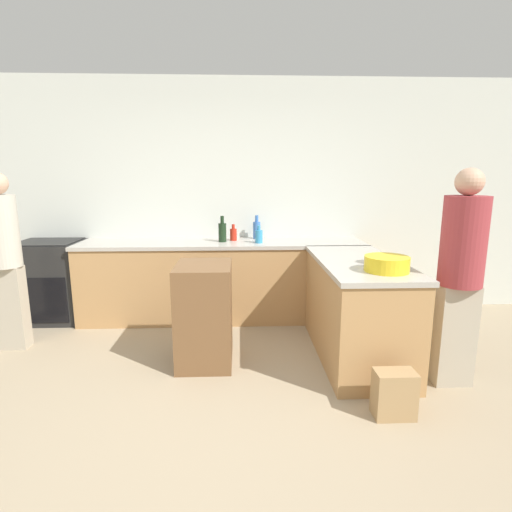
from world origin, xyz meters
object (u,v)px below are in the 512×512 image
Objects in this scene: range_oven at (51,281)px; mixing_bowl at (387,264)px; dish_soap_bottle at (259,236)px; person_at_peninsula at (460,271)px; island_table at (205,314)px; paper_bag at (394,394)px; wine_bottle_dark at (222,232)px; hot_sauce_bottle at (233,234)px; water_bottle_blue at (257,229)px; person_by_range at (5,254)px.

mixing_bowl reaches higher than range_oven.
person_at_peninsula is (1.44, -1.46, -0.05)m from dish_soap_bottle.
mixing_bowl reaches higher than island_table.
wine_bottle_dark is at bearing 121.67° from paper_bag.
island_table is at bearing 167.05° from person_at_peninsula.
water_bottle_blue is at bearing 24.76° from hot_sauce_bottle.
person_by_range reaches higher than wine_bottle_dark.
person_by_range is at bearing -158.17° from water_bottle_blue.
water_bottle_blue is (0.51, 1.31, 0.56)m from island_table.
person_by_range is at bearing 167.82° from person_at_peninsula.
person_by_range is (-0.02, -0.77, 0.46)m from range_oven.
person_by_range is (-1.95, -0.73, -0.09)m from wine_bottle_dark.
dish_soap_bottle is 0.59× the size of paper_bag.
person_at_peninsula is at bearing -12.18° from person_by_range.
hot_sauce_bottle is 0.33m from dish_soap_bottle.
wine_bottle_dark is at bearing -1.08° from range_oven.
wine_bottle_dark is 0.44m from water_bottle_blue.
island_table is at bearing -11.35° from person_by_range.
person_at_peninsula is at bearing -40.14° from wine_bottle_dark.
person_at_peninsula is at bearing -10.84° from mixing_bowl.
paper_bag is at bearing -32.65° from range_oven.
paper_bag is (-0.62, -0.43, -0.74)m from person_at_peninsula.
paper_bag is (3.15, -2.02, -0.28)m from range_oven.
dish_soap_bottle is (0.52, 1.01, 0.53)m from island_table.
hot_sauce_bottle is (0.24, 1.18, 0.52)m from island_table.
dish_soap_bottle is 0.12× the size of person_by_range.
hot_sauce_bottle is 0.57× the size of paper_bag.
water_bottle_blue is 2.48m from paper_bag.
person_by_range is at bearing 168.65° from island_table.
person_by_range reaches higher than mixing_bowl.
person_by_range is 5.02× the size of paper_bag.
mixing_bowl is at bearing -24.64° from range_oven.
hot_sauce_bottle is at bearing 147.95° from dish_soap_bottle.
hot_sauce_bottle is at bearing -155.24° from water_bottle_blue.
person_at_peninsula is (3.79, -0.82, 0.00)m from person_by_range.
person_by_range is at bearing -158.56° from hot_sauce_bottle.
island_table is 2.67× the size of paper_bag.
person_at_peninsula is at bearing -43.47° from hot_sauce_bottle.
paper_bag is (0.83, -2.19, -0.83)m from water_bottle_blue.
island_table is (1.81, -1.14, -0.01)m from range_oven.
paper_bag is at bearing -145.13° from person_at_peninsula.
hot_sauce_bottle is at bearing 127.99° from mixing_bowl.
hot_sauce_bottle is 2.37m from person_at_peninsula.
range_oven is 2.39m from dish_soap_bottle.
water_bottle_blue is at bearing 27.55° from wine_bottle_dark.
person_at_peninsula is 5.09× the size of paper_bag.
person_by_range is at bearing 167.61° from mixing_bowl.
wine_bottle_dark is 1.05× the size of water_bottle_blue.
dish_soap_bottle is 2.21m from paper_bag.
mixing_bowl is at bearing -55.96° from dish_soap_bottle.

